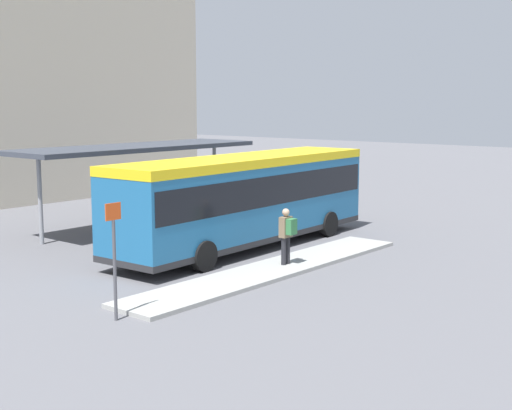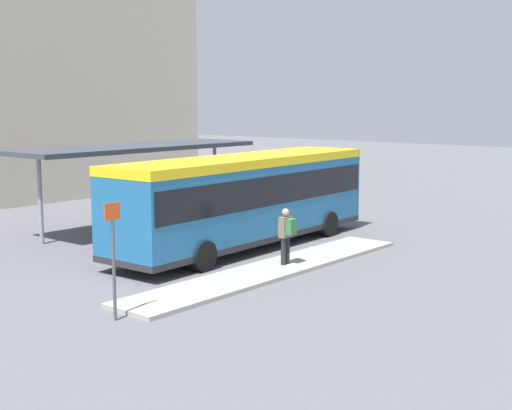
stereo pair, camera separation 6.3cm
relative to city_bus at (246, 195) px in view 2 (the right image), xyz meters
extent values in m
plane|color=#5B5B60|center=(-0.01, 0.00, -1.88)|extent=(120.00, 120.00, 0.00)
cube|color=#9E9E99|center=(-2.19, -2.96, -1.82)|extent=(11.56, 1.80, 0.12)
cube|color=#1E6093|center=(-0.01, 0.00, -0.10)|extent=(11.60, 2.96, 2.87)
cube|color=yellow|center=(-0.01, 0.00, 1.19)|extent=(11.62, 2.98, 0.30)
cube|color=black|center=(-0.01, 0.00, 0.25)|extent=(11.37, 2.99, 1.01)
cube|color=black|center=(5.72, 0.22, 0.25)|extent=(0.17, 2.33, 1.11)
cube|color=#28282B|center=(-0.01, 0.00, -1.43)|extent=(11.61, 2.97, 0.20)
cylinder|color=black|center=(3.51, 1.35, -1.40)|extent=(0.97, 0.32, 0.96)
cylinder|color=black|center=(3.60, -1.08, -1.40)|extent=(0.97, 0.32, 0.96)
cylinder|color=black|center=(-3.62, 1.08, -1.40)|extent=(0.97, 0.32, 0.96)
cylinder|color=black|center=(-3.53, -1.35, -1.40)|extent=(0.97, 0.32, 0.96)
cylinder|color=#232328|center=(-1.68, -2.97, -1.34)|extent=(0.16, 0.16, 0.85)
cylinder|color=#232328|center=(-1.49, -2.97, -1.34)|extent=(0.16, 0.16, 0.85)
cube|color=#7A664C|center=(-1.59, -2.97, -0.59)|extent=(0.43, 0.24, 0.64)
cube|color=#337542|center=(-1.59, -3.19, -0.56)|extent=(0.32, 0.21, 0.49)
sphere|color=tan|center=(-1.59, -2.97, -0.13)|extent=(0.23, 0.23, 0.23)
torus|color=black|center=(9.53, 2.47, -1.52)|extent=(0.05, 0.73, 0.73)
torus|color=black|center=(9.53, 3.47, -1.52)|extent=(0.05, 0.73, 0.73)
cylinder|color=silver|center=(9.53, 2.97, -1.28)|extent=(0.04, 0.78, 0.04)
cylinder|color=silver|center=(9.53, 3.15, -1.34)|extent=(0.04, 0.04, 0.36)
cube|color=black|center=(9.53, 3.15, -1.16)|extent=(0.07, 0.18, 0.04)
cylinder|color=silver|center=(9.53, 2.57, -1.19)|extent=(0.48, 0.03, 0.03)
torus|color=black|center=(9.51, 4.36, -1.50)|extent=(0.13, 0.77, 0.77)
torus|color=black|center=(9.39, 3.32, -1.50)|extent=(0.13, 0.77, 0.77)
cylinder|color=#2847AD|center=(9.45, 3.84, -1.25)|extent=(0.13, 0.81, 0.04)
cylinder|color=#2847AD|center=(9.43, 3.66, -1.32)|extent=(0.04, 0.04, 0.38)
cube|color=black|center=(9.43, 3.66, -1.13)|extent=(0.09, 0.19, 0.04)
cylinder|color=#2847AD|center=(9.50, 4.26, -1.16)|extent=(0.48, 0.09, 0.03)
torus|color=black|center=(9.17, 5.18, -1.54)|extent=(0.15, 0.70, 0.70)
torus|color=black|center=(9.03, 4.24, -1.54)|extent=(0.15, 0.70, 0.70)
cylinder|color=orange|center=(9.10, 4.71, -1.31)|extent=(0.14, 0.74, 0.04)
cylinder|color=orange|center=(9.08, 4.54, -1.37)|extent=(0.04, 0.04, 0.34)
cube|color=black|center=(9.08, 4.54, -1.20)|extent=(0.10, 0.19, 0.04)
cylinder|color=orange|center=(9.16, 5.09, -1.23)|extent=(0.48, 0.10, 0.03)
torus|color=black|center=(9.28, 5.11, -1.54)|extent=(0.05, 0.70, 0.70)
torus|color=black|center=(9.29, 6.06, -1.54)|extent=(0.05, 0.70, 0.70)
cylinder|color=red|center=(9.29, 5.58, -1.31)|extent=(0.04, 0.74, 0.04)
cylinder|color=red|center=(9.29, 5.75, -1.37)|extent=(0.04, 0.04, 0.34)
cube|color=black|center=(9.29, 5.75, -1.19)|extent=(0.07, 0.18, 0.04)
cylinder|color=red|center=(9.29, 5.20, -1.23)|extent=(0.48, 0.03, 0.03)
cube|color=#383D47|center=(0.32, 6.05, 1.38)|extent=(10.77, 3.19, 0.18)
cylinder|color=gray|center=(-4.25, 6.05, -0.30)|extent=(0.16, 0.16, 3.17)
cylinder|color=gray|center=(4.90, 6.05, -0.30)|extent=(0.16, 0.16, 3.17)
cylinder|color=#4C4C51|center=(-8.37, -3.12, -0.68)|extent=(0.08, 0.08, 2.40)
cube|color=#D84C19|center=(-8.37, -3.12, 0.72)|extent=(0.44, 0.03, 0.40)
camera|label=1|loc=(-18.76, -16.00, 3.25)|focal=50.00mm
camera|label=2|loc=(-18.72, -16.05, 3.25)|focal=50.00mm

